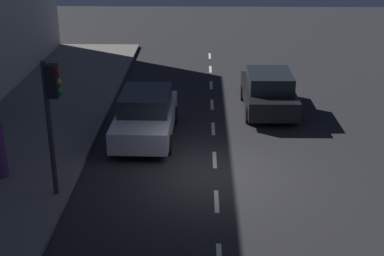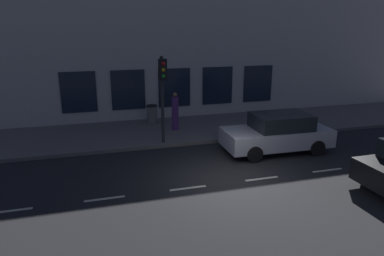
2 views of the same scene
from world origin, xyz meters
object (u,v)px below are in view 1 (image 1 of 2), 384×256
traffic_light (52,104)px  parked_car_1 (269,92)px  parked_car_0 (146,115)px  pedestrian_0 (0,149)px

traffic_light → parked_car_1: 9.64m
traffic_light → parked_car_0: bearing=-113.6°
traffic_light → pedestrian_0: (1.90, -0.96, -1.70)m
parked_car_1 → pedestrian_0: size_ratio=2.30×
parked_car_1 → pedestrian_0: 10.22m
traffic_light → parked_car_0: traffic_light is taller
parked_car_0 → pedestrian_0: 5.08m
parked_car_1 → pedestrian_0: pedestrian_0 is taller
parked_car_0 → parked_car_1: bearing=-148.0°
parked_car_1 → traffic_light: bearing=-132.5°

